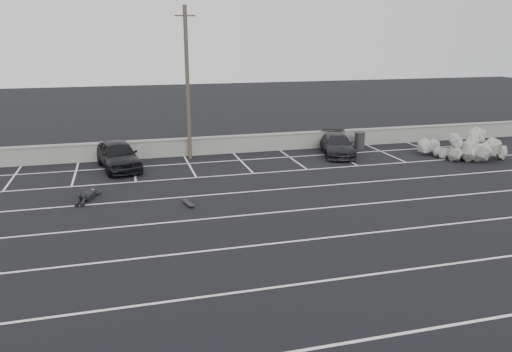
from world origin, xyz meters
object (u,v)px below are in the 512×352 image
object	(u,v)px
trash_bin	(360,141)
riprap_pile	(469,151)
utility_pole	(188,84)
person	(89,192)
skateboard	(188,204)
car_right	(337,145)
car_left	(118,155)

from	to	relation	value
trash_bin	riprap_pile	world-z (taller)	riprap_pile
utility_pole	person	bearing A→B (deg)	-130.97
trash_bin	person	xyz separation A→B (m)	(-16.09, -5.88, -0.30)
skateboard	trash_bin	bearing A→B (deg)	21.55
car_right	person	distance (m)	14.85
utility_pole	skateboard	distance (m)	9.48
utility_pole	car_right	bearing A→B (deg)	-9.34
riprap_pile	car_right	bearing A→B (deg)	157.90
utility_pole	person	xyz separation A→B (m)	(-5.37, -6.18, -4.09)
riprap_pile	person	distance (m)	21.21
car_right	skateboard	xyz separation A→B (m)	(-9.94, -6.95, -0.54)
trash_bin	skateboard	size ratio (longest dim) A/B	1.23
car_left	trash_bin	xyz separation A→B (m)	(14.76, 1.06, -0.23)
person	car_left	bearing A→B (deg)	90.28
skateboard	utility_pole	bearing A→B (deg)	69.08
utility_pole	person	world-z (taller)	utility_pole
utility_pole	skateboard	xyz separation A→B (m)	(-1.24, -8.38, -4.26)
riprap_pile	skateboard	size ratio (longest dim) A/B	5.82
car_left	person	size ratio (longest dim) A/B	1.72
person	skateboard	xyz separation A→B (m)	(4.13, -2.20, -0.17)
car_left	person	xyz separation A→B (m)	(-1.33, -4.82, -0.52)
car_right	trash_bin	world-z (taller)	car_right
trash_bin	person	world-z (taller)	trash_bin
utility_pole	riprap_pile	xyz separation A→B (m)	(15.76, -4.30, -3.88)
car_left	car_right	distance (m)	12.73
trash_bin	car_right	bearing A→B (deg)	-150.93
riprap_pile	person	bearing A→B (deg)	-174.90
car_left	trash_bin	size ratio (longest dim) A/B	4.22
car_left	car_right	bearing A→B (deg)	-11.54
utility_pole	riprap_pile	world-z (taller)	utility_pole
car_right	car_left	bearing A→B (deg)	-165.16
riprap_pile	skateboard	distance (m)	17.49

